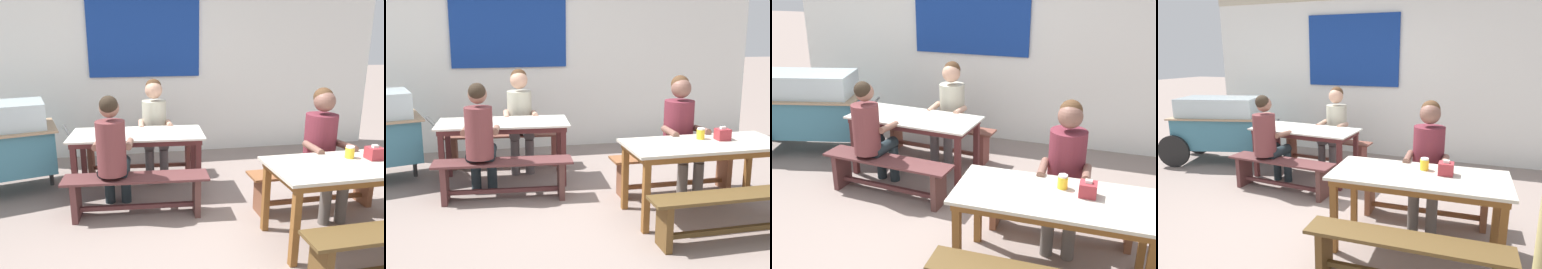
{
  "view_description": "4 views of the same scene",
  "coord_description": "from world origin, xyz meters",
  "views": [
    {
      "loc": [
        -0.83,
        -2.83,
        1.79
      ],
      "look_at": [
        -0.14,
        0.82,
        0.8
      ],
      "focal_mm": 33.75,
      "sensor_mm": 36.0,
      "label": 1
    },
    {
      "loc": [
        -0.98,
        -4.19,
        1.85
      ],
      "look_at": [
        0.01,
        0.41,
        0.73
      ],
      "focal_mm": 43.97,
      "sensor_mm": 36.0,
      "label": 2
    },
    {
      "loc": [
        1.46,
        -3.21,
        2.32
      ],
      "look_at": [
        0.16,
        0.51,
        0.87
      ],
      "focal_mm": 41.43,
      "sensor_mm": 36.0,
      "label": 3
    },
    {
      "loc": [
        1.55,
        -3.11,
        1.76
      ],
      "look_at": [
        0.24,
        0.52,
        0.87
      ],
      "focal_mm": 32.44,
      "sensor_mm": 36.0,
      "label": 4
    }
  ],
  "objects": [
    {
      "name": "person_center_facing",
      "position": [
        -0.46,
        1.77,
        0.73
      ],
      "size": [
        0.43,
        0.58,
        1.29
      ],
      "color": "#615B5E",
      "rests_on": "ground_plane"
    },
    {
      "name": "dining_table_far",
      "position": [
        -0.71,
        1.24,
        0.65
      ],
      "size": [
        1.56,
        0.77,
        0.73
      ],
      "color": "silver",
      "rests_on": "ground_plane"
    },
    {
      "name": "condiment_jar",
      "position": [
        1.16,
        -0.02,
        0.78
      ],
      "size": [
        0.08,
        0.08,
        0.11
      ],
      "color": "yellow",
      "rests_on": "dining_table_near"
    },
    {
      "name": "backdrop_wall",
      "position": [
        -0.01,
        2.81,
        1.51
      ],
      "size": [
        6.55,
        0.23,
        2.88
      ],
      "color": "white",
      "rests_on": "ground_plane"
    },
    {
      "name": "person_right_near_table",
      "position": [
        1.14,
        0.39,
        0.74
      ],
      "size": [
        0.44,
        0.55,
        1.31
      ],
      "color": "#635C56",
      "rests_on": "ground_plane"
    },
    {
      "name": "tissue_box",
      "position": [
        1.36,
        -0.09,
        0.79
      ],
      "size": [
        0.13,
        0.12,
        0.13
      ],
      "color": "#9E2E35",
      "rests_on": "dining_table_near"
    },
    {
      "name": "dining_table_near",
      "position": [
        1.13,
        -0.16,
        0.65
      ],
      "size": [
        1.56,
        0.73,
        0.73
      ],
      "color": "beige",
      "rests_on": "ground_plane"
    },
    {
      "name": "ground_plane",
      "position": [
        0.0,
        0.0,
        0.0
      ],
      "size": [
        40.0,
        40.0,
        0.0
      ],
      "primitive_type": "plane",
      "color": "gray"
    },
    {
      "name": "person_left_back_turned",
      "position": [
        -0.98,
        0.72,
        0.7
      ],
      "size": [
        0.42,
        0.56,
        1.27
      ],
      "color": "#1F2A30",
      "rests_on": "ground_plane"
    },
    {
      "name": "bench_near_front",
      "position": [
        1.14,
        -0.78,
        0.29
      ],
      "size": [
        1.55,
        0.3,
        0.44
      ],
      "color": "brown",
      "rests_on": "ground_plane"
    },
    {
      "name": "bench_far_front",
      "position": [
        -0.75,
        0.63,
        0.29
      ],
      "size": [
        1.49,
        0.41,
        0.44
      ],
      "color": "#562E2E",
      "rests_on": "ground_plane"
    },
    {
      "name": "bench_far_back",
      "position": [
        -0.66,
        1.86,
        0.28
      ],
      "size": [
        1.55,
        0.37,
        0.44
      ],
      "color": "brown",
      "rests_on": "ground_plane"
    },
    {
      "name": "bench_near_back",
      "position": [
        1.12,
        0.45,
        0.29
      ],
      "size": [
        1.46,
        0.31,
        0.44
      ],
      "color": "brown",
      "rests_on": "ground_plane"
    }
  ]
}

